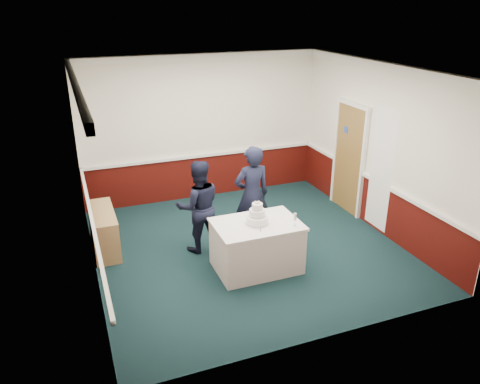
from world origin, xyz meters
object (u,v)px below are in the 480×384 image
object	(u,v)px
person_man	(199,207)
person_woman	(252,195)
cake_knife	(260,229)
champagne_flute	(295,217)
wedding_cake	(257,217)
cake_table	(257,246)
sideboard	(104,230)

from	to	relation	value
person_man	person_woman	bearing A→B (deg)	-179.63
cake_knife	champagne_flute	world-z (taller)	champagne_flute
wedding_cake	cake_knife	world-z (taller)	wedding_cake
cake_knife	champagne_flute	size ratio (longest dim) A/B	1.07
cake_table	person_man	size ratio (longest dim) A/B	0.83
wedding_cake	person_man	size ratio (longest dim) A/B	0.23
wedding_cake	person_man	distance (m)	1.13
cake_table	champagne_flute	distance (m)	0.78
champagne_flute	person_woman	size ratio (longest dim) A/B	0.12
wedding_cake	person_woman	bearing A→B (deg)	72.81
wedding_cake	person_woman	xyz separation A→B (m)	(0.26, 0.86, -0.03)
cake_knife	person_woman	world-z (taller)	person_woman
cake_table	wedding_cake	distance (m)	0.50
sideboard	cake_knife	size ratio (longest dim) A/B	5.45
wedding_cake	person_man	world-z (taller)	person_man
sideboard	person_man	xyz separation A→B (m)	(1.50, -0.58, 0.44)
champagne_flute	person_man	bearing A→B (deg)	134.21
cake_knife	wedding_cake	bearing A→B (deg)	106.18
cake_table	cake_knife	distance (m)	0.44
person_man	wedding_cake	bearing A→B (deg)	129.80
cake_table	person_man	xyz separation A→B (m)	(-0.66, 0.91, 0.39)
cake_table	person_woman	world-z (taller)	person_woman
cake_knife	person_man	distance (m)	1.28
wedding_cake	person_woman	size ratio (longest dim) A/B	0.21
cake_table	cake_knife	world-z (taller)	cake_knife
sideboard	champagne_flute	size ratio (longest dim) A/B	5.85
champagne_flute	wedding_cake	bearing A→B (deg)	150.75
wedding_cake	cake_knife	xyz separation A→B (m)	(-0.03, -0.20, -0.11)
cake_knife	champagne_flute	bearing A→B (deg)	16.13
cake_knife	champagne_flute	distance (m)	0.55
cake_table	champagne_flute	xyz separation A→B (m)	(0.50, -0.28, 0.53)
cake_table	wedding_cake	size ratio (longest dim) A/B	3.63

